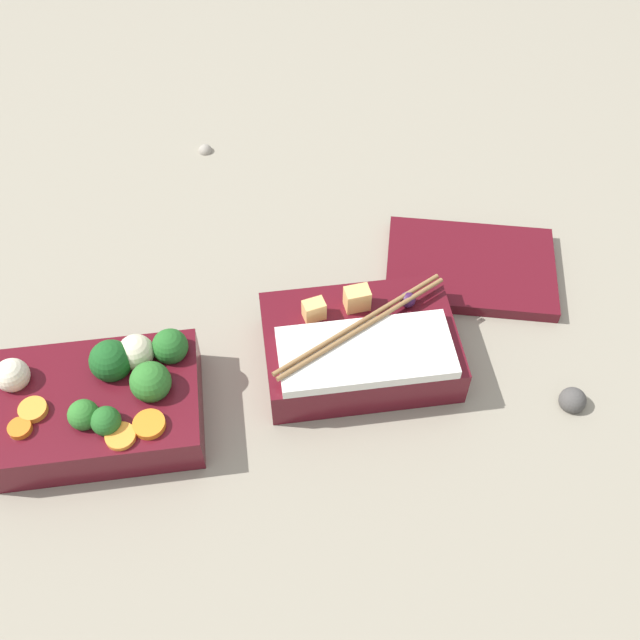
% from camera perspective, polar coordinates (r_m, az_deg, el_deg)
% --- Properties ---
extents(ground_plane, '(3.00, 3.00, 0.00)m').
position_cam_1_polar(ground_plane, '(0.81, -6.55, -5.48)').
color(ground_plane, gray).
extents(bento_tray_vegetable, '(0.20, 0.14, 0.08)m').
position_cam_1_polar(bento_tray_vegetable, '(0.79, -16.19, -5.95)').
color(bento_tray_vegetable, '#510F19').
rests_on(bento_tray_vegetable, ground_plane).
extents(bento_tray_rice, '(0.20, 0.14, 0.08)m').
position_cam_1_polar(bento_tray_rice, '(0.81, 3.09, -2.03)').
color(bento_tray_rice, '#510F19').
rests_on(bento_tray_rice, ground_plane).
extents(bento_lid, '(0.23, 0.18, 0.02)m').
position_cam_1_polar(bento_lid, '(0.92, 11.39, 3.95)').
color(bento_lid, '#510F19').
rests_on(bento_lid, ground_plane).
extents(pebble_0, '(0.02, 0.02, 0.02)m').
position_cam_1_polar(pebble_0, '(1.08, -8.76, 12.80)').
color(pebble_0, gray).
rests_on(pebble_0, ground_plane).
extents(pebble_1, '(0.03, 0.03, 0.03)m').
position_cam_1_polar(pebble_1, '(0.84, 18.68, -5.82)').
color(pebble_1, '#474442').
rests_on(pebble_1, ground_plane).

